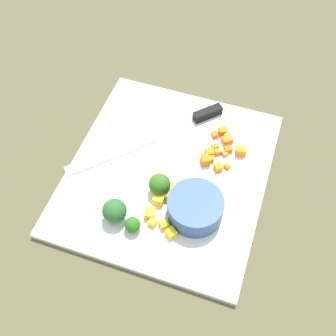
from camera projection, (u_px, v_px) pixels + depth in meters
ground_plane at (168, 174)px, 0.82m from camera, size 4.00×4.00×0.00m
cutting_board at (168, 173)px, 0.81m from camera, size 0.42×0.37×0.01m
prep_bowl at (195, 208)px, 0.74m from camera, size 0.10×0.10×0.04m
chef_knife at (172, 128)px, 0.86m from camera, size 0.26×0.26×0.02m
carrot_dice_0 at (215, 134)px, 0.85m from camera, size 0.02×0.02×0.01m
carrot_dice_1 at (227, 166)px, 0.81m from camera, size 0.01×0.01×0.01m
carrot_dice_2 at (228, 149)px, 0.83m from camera, size 0.02×0.02×0.01m
carrot_dice_3 at (227, 140)px, 0.84m from camera, size 0.03×0.03×0.01m
carrot_dice_4 at (210, 153)px, 0.82m from camera, size 0.02×0.02×0.01m
carrot_dice_5 at (227, 136)px, 0.85m from camera, size 0.01×0.01×0.01m
carrot_dice_6 at (218, 152)px, 0.83m from camera, size 0.02×0.02×0.01m
carrot_dice_7 at (211, 159)px, 0.82m from camera, size 0.01×0.01×0.01m
carrot_dice_8 at (241, 151)px, 0.82m from camera, size 0.02×0.02×0.02m
carrot_dice_9 at (218, 167)px, 0.81m from camera, size 0.02×0.02×0.01m
carrot_dice_10 at (222, 131)px, 0.86m from camera, size 0.02×0.02×0.01m
carrot_dice_11 at (224, 153)px, 0.83m from camera, size 0.02×0.02×0.01m
carrot_dice_12 at (206, 160)px, 0.81m from camera, size 0.03×0.02×0.02m
carrot_dice_13 at (215, 147)px, 0.83m from camera, size 0.02×0.02×0.01m
pepper_dice_0 at (164, 224)px, 0.74m from camera, size 0.02×0.02×0.01m
pepper_dice_1 at (165, 193)px, 0.77m from camera, size 0.02×0.02×0.02m
pepper_dice_2 at (159, 199)px, 0.76m from camera, size 0.02×0.02×0.02m
pepper_dice_3 at (153, 222)px, 0.74m from camera, size 0.02×0.02×0.01m
pepper_dice_4 at (156, 187)px, 0.78m from camera, size 0.02×0.02×0.01m
pepper_dice_5 at (171, 233)px, 0.73m from camera, size 0.02×0.02×0.01m
pepper_dice_6 at (180, 183)px, 0.79m from camera, size 0.01×0.01×0.01m
pepper_dice_7 at (152, 214)px, 0.75m from camera, size 0.02×0.02×0.01m
pepper_dice_8 at (168, 188)px, 0.78m from camera, size 0.02×0.02×0.01m
broccoli_floret_0 at (160, 185)px, 0.76m from camera, size 0.04×0.04×0.04m
broccoli_floret_1 at (133, 225)px, 0.73m from camera, size 0.03×0.03×0.03m
broccoli_floret_2 at (114, 211)px, 0.73m from camera, size 0.04×0.04×0.05m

